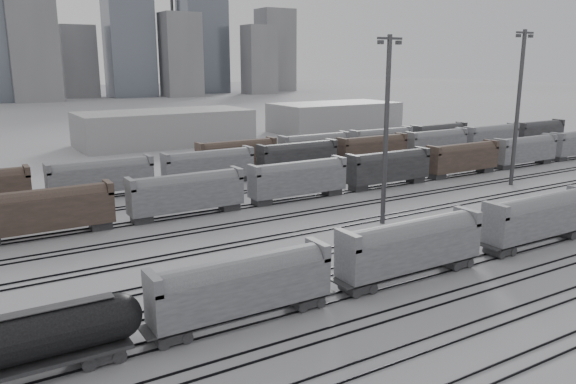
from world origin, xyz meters
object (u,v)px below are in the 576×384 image
hopper_car_a (242,284)px  light_mast_c (386,127)px  hopper_car_b (411,244)px  hopper_car_c (539,216)px

hopper_car_a → light_mast_c: 32.26m
hopper_car_a → hopper_car_b: size_ratio=0.95×
hopper_car_a → hopper_car_c: hopper_car_c is taller
hopper_car_c → hopper_car_a: bearing=180.0°
hopper_car_c → light_mast_c: light_mast_c is taller
hopper_car_b → hopper_car_c: hopper_car_b is taller
hopper_car_a → hopper_car_c: bearing=0.0°
hopper_car_b → light_mast_c: bearing=57.2°
hopper_car_b → light_mast_c: (9.83, 15.25, 8.63)m
hopper_car_b → hopper_car_c: (18.59, -0.00, -0.01)m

